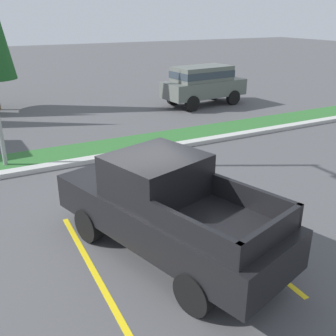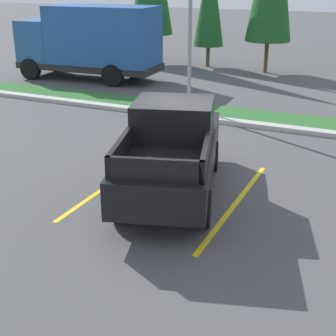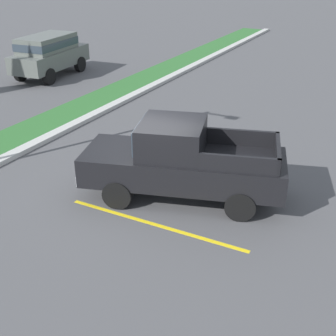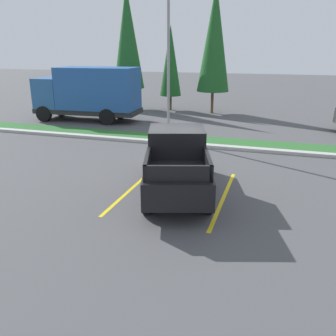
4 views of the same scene
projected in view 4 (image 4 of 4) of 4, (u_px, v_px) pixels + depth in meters
The scene contains 11 objects.
ground_plane at pixel (176, 182), 12.82m from camera, with size 120.00×120.00×0.00m, color #4C4C4F.
parking_line_near at pixel (133, 187), 12.32m from camera, with size 0.12×4.80×0.01m, color yellow.
parking_line_far at pixel (223, 198), 11.44m from camera, with size 0.12×4.80×0.01m, color yellow.
curb_strip at pixel (205, 146), 17.33m from camera, with size 56.00×0.40×0.15m, color #B2B2AD.
grass_median at pixel (209, 141), 18.34m from camera, with size 56.00×1.80×0.06m, color #2D662D.
pickup_truck_main at pixel (177, 162), 11.60m from camera, with size 3.33×5.54×2.10m.
cargo_truck_distant at pixel (89, 92), 23.23m from camera, with size 6.93×2.84×3.40m.
street_light at pixel (167, 55), 17.31m from camera, with size 0.24×1.49×7.33m.
cypress_tree_leftmost at pixel (128, 38), 26.78m from camera, with size 2.33×2.33×8.97m.
cypress_tree_left_inner at pixel (171, 61), 26.70m from camera, with size 1.61×1.61×6.18m.
cypress_tree_center at pixel (215, 38), 24.91m from camera, with size 2.29×2.29×8.80m.
Camera 4 is at (3.34, -11.55, 4.51)m, focal length 38.55 mm.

